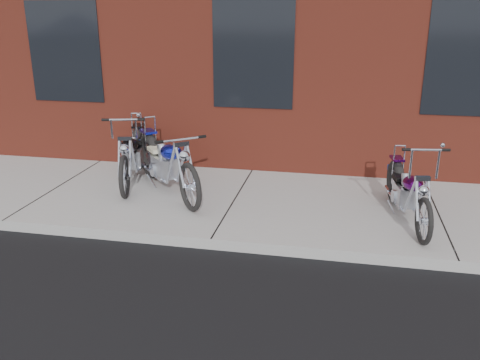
# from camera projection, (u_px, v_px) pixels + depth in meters

# --- Properties ---
(ground) EXTENTS (120.00, 120.00, 0.00)m
(ground) POSITION_uv_depth(u_px,v_px,m) (211.00, 250.00, 6.54)
(ground) COLOR black
(ground) RESTS_ON ground
(sidewalk) EXTENTS (22.00, 3.00, 0.15)m
(sidewalk) POSITION_uv_depth(u_px,v_px,m) (235.00, 203.00, 7.91)
(sidewalk) COLOR #A3A29F
(sidewalk) RESTS_ON ground
(chopper_purple) EXTENTS (0.56, 2.08, 1.17)m
(chopper_purple) POSITION_uv_depth(u_px,v_px,m) (408.00, 194.00, 7.00)
(chopper_purple) COLOR black
(chopper_purple) RESTS_ON sidewalk
(chopper_blue) EXTENTS (1.70, 2.00, 1.09)m
(chopper_blue) POSITION_uv_depth(u_px,v_px,m) (167.00, 164.00, 8.07)
(chopper_blue) COLOR black
(chopper_blue) RESTS_ON sidewalk
(chopper_third) EXTENTS (0.79, 2.32, 1.20)m
(chopper_third) POSITION_uv_depth(u_px,v_px,m) (133.00, 156.00, 8.64)
(chopper_third) COLOR black
(chopper_third) RESTS_ON sidewalk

